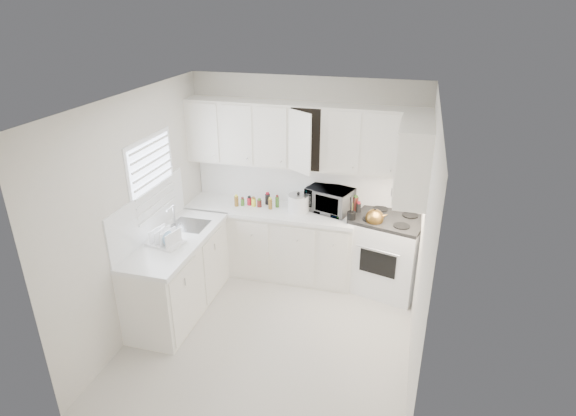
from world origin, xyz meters
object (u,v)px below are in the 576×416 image
(stove, at_px, (388,244))
(rice_cooker, at_px, (298,202))
(dish_rack, at_px, (165,236))
(microwave, at_px, (330,197))
(tea_kettle, at_px, (375,217))
(utensil_crock, at_px, (352,210))

(stove, bearing_deg, rice_cooker, -165.16)
(stove, distance_m, rice_cooker, 1.24)
(rice_cooker, bearing_deg, dish_rack, -140.50)
(microwave, bearing_deg, tea_kettle, -7.02)
(rice_cooker, relative_size, utensil_crock, 0.76)
(rice_cooker, bearing_deg, tea_kettle, -15.56)
(stove, height_order, utensil_crock, utensil_crock)
(rice_cooker, xyz_separation_m, utensil_crock, (0.70, -0.17, 0.04))
(rice_cooker, height_order, utensil_crock, utensil_crock)
(utensil_crock, xyz_separation_m, dish_rack, (-1.91, -1.07, -0.07))
(stove, distance_m, tea_kettle, 0.49)
(dish_rack, bearing_deg, microwave, 52.93)
(tea_kettle, xyz_separation_m, rice_cooker, (-0.98, 0.16, 0.02))
(stove, relative_size, rice_cooker, 4.85)
(utensil_crock, distance_m, dish_rack, 2.19)
(tea_kettle, height_order, rice_cooker, rice_cooker)
(stove, relative_size, utensil_crock, 3.66)
(tea_kettle, bearing_deg, utensil_crock, -174.55)
(rice_cooker, relative_size, dish_rack, 0.71)
(microwave, relative_size, utensil_crock, 1.59)
(tea_kettle, relative_size, rice_cooker, 1.02)
(stove, xyz_separation_m, microwave, (-0.78, 0.13, 0.50))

